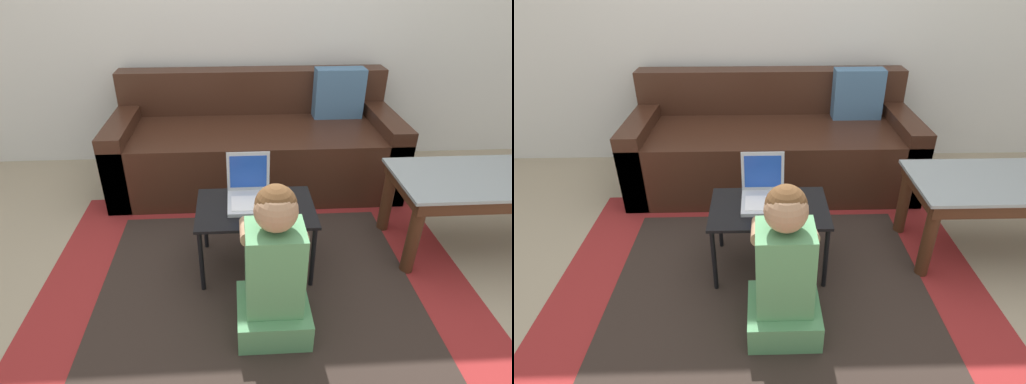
% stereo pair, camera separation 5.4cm
% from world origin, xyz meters
% --- Properties ---
extents(ground_plane, '(16.00, 16.00, 0.00)m').
position_xyz_m(ground_plane, '(0.00, 0.00, 0.00)').
color(ground_plane, gray).
extents(area_rug, '(2.26, 1.97, 0.01)m').
position_xyz_m(area_rug, '(-0.01, -0.15, 0.00)').
color(area_rug, maroon).
rests_on(area_rug, ground_plane).
extents(couch, '(2.02, 0.85, 0.82)m').
position_xyz_m(couch, '(0.05, 1.09, 0.29)').
color(couch, '#381E14').
rests_on(couch, ground_plane).
extents(coffee_table, '(1.09, 0.51, 0.47)m').
position_xyz_m(coffee_table, '(1.31, 0.19, 0.40)').
color(coffee_table, gray).
rests_on(coffee_table, ground_plane).
extents(laptop_desk, '(0.61, 0.40, 0.39)m').
position_xyz_m(laptop_desk, '(-0.01, 0.07, 0.35)').
color(laptop_desk, black).
rests_on(laptop_desk, ground_plane).
extents(laptop, '(0.23, 0.24, 0.25)m').
position_xyz_m(laptop, '(-0.04, 0.13, 0.43)').
color(laptop, '#B7BCC6').
rests_on(laptop, laptop_desk).
extents(computer_mouse, '(0.06, 0.11, 0.04)m').
position_xyz_m(computer_mouse, '(0.13, 0.08, 0.41)').
color(computer_mouse, silver).
rests_on(computer_mouse, laptop_desk).
extents(person_seated, '(0.33, 0.41, 0.76)m').
position_xyz_m(person_seated, '(0.04, -0.36, 0.34)').
color(person_seated, '#518E5B').
rests_on(person_seated, ground_plane).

